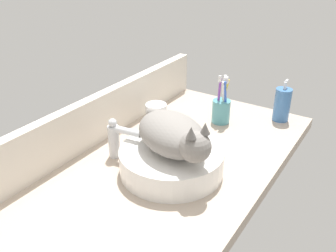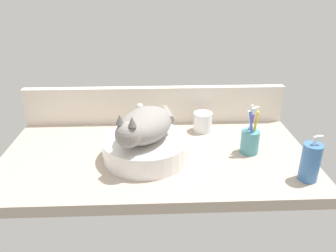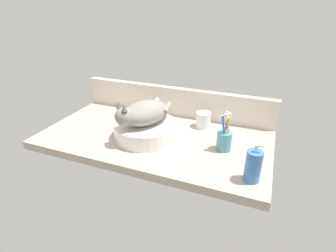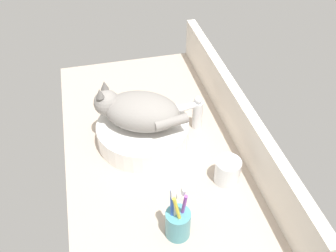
# 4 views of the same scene
# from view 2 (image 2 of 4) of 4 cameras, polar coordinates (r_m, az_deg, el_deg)

# --- Properties ---
(ground_plane) EXTENTS (1.15, 0.61, 0.04)m
(ground_plane) POSITION_cam_2_polar(r_m,az_deg,el_deg) (1.26, -2.29, -5.42)
(ground_plane) COLOR #B2A08E
(backsplash_panel) EXTENTS (1.15, 0.04, 0.16)m
(backsplash_panel) POSITION_cam_2_polar(r_m,az_deg,el_deg) (1.47, -2.42, 3.71)
(backsplash_panel) COLOR silver
(backsplash_panel) RESTS_ON ground_plane
(sink_basin) EXTENTS (0.31, 0.31, 0.08)m
(sink_basin) POSITION_cam_2_polar(r_m,az_deg,el_deg) (1.20, -4.02, -3.85)
(sink_basin) COLOR white
(sink_basin) RESTS_ON ground_plane
(cat) EXTENTS (0.26, 0.30, 0.14)m
(cat) POSITION_cam_2_polar(r_m,az_deg,el_deg) (1.14, -4.44, 0.07)
(cat) COLOR gray
(cat) RESTS_ON sink_basin
(faucet) EXTENTS (0.04, 0.12, 0.14)m
(faucet) POSITION_cam_2_polar(r_m,az_deg,el_deg) (1.35, -4.94, 1.29)
(faucet) COLOR silver
(faucet) RESTS_ON ground_plane
(soap_dispenser) EXTENTS (0.06, 0.06, 0.16)m
(soap_dispenser) POSITION_cam_2_polar(r_m,az_deg,el_deg) (1.15, 23.36, -5.79)
(soap_dispenser) COLOR #3F72B2
(soap_dispenser) RESTS_ON ground_plane
(toothbrush_cup) EXTENTS (0.07, 0.07, 0.19)m
(toothbrush_cup) POSITION_cam_2_polar(r_m,az_deg,el_deg) (1.26, 13.93, -2.37)
(toothbrush_cup) COLOR teal
(toothbrush_cup) RESTS_ON ground_plane
(water_glass) EXTENTS (0.08, 0.08, 0.08)m
(water_glass) POSITION_cam_2_polar(r_m,az_deg,el_deg) (1.41, 5.89, 0.54)
(water_glass) COLOR white
(water_glass) RESTS_ON ground_plane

